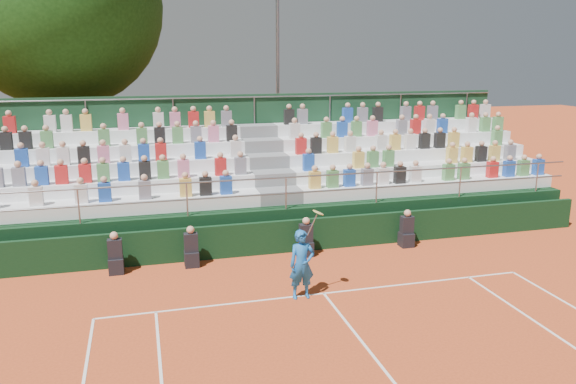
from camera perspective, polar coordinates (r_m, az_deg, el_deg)
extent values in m
plane|color=#C64B21|center=(14.32, 3.65, -10.26)|extent=(90.00, 90.00, 0.00)
cube|color=white|center=(14.32, 3.65, -10.24)|extent=(11.00, 0.06, 0.01)
cube|color=white|center=(11.66, 8.82, -16.34)|extent=(0.06, 6.40, 0.01)
cube|color=black|center=(17.01, 0.26, -4.49)|extent=(20.00, 0.15, 1.00)
cube|color=black|center=(16.17, -17.05, -7.16)|extent=(0.40, 0.40, 0.44)
cube|color=black|center=(16.01, -17.17, -5.55)|extent=(0.38, 0.25, 0.55)
sphere|color=tan|center=(15.89, -17.27, -4.26)|extent=(0.22, 0.22, 0.22)
cube|color=black|center=(16.19, -9.76, -6.71)|extent=(0.40, 0.40, 0.44)
cube|color=black|center=(16.03, -9.83, -5.10)|extent=(0.38, 0.25, 0.55)
sphere|color=tan|center=(15.91, -9.89, -3.80)|extent=(0.22, 0.22, 0.22)
cube|color=black|center=(16.78, 1.83, -5.77)|extent=(0.40, 0.40, 0.44)
cube|color=black|center=(16.62, 1.84, -4.21)|extent=(0.38, 0.25, 0.55)
sphere|color=tan|center=(16.51, 1.85, -2.95)|extent=(0.22, 0.22, 0.22)
cube|color=black|center=(17.94, 11.91, -4.75)|extent=(0.40, 0.40, 0.44)
cube|color=black|center=(17.80, 11.99, -3.29)|extent=(0.38, 0.25, 0.55)
sphere|color=tan|center=(17.69, 12.05, -2.11)|extent=(0.22, 0.22, 0.22)
cube|color=black|center=(19.86, -2.07, -1.51)|extent=(20.00, 5.20, 1.20)
cube|color=white|center=(17.62, -18.06, -1.45)|extent=(9.30, 0.85, 0.42)
cube|color=white|center=(20.01, 14.12, 0.59)|extent=(9.30, 0.85, 0.42)
cube|color=slate|center=(18.08, -0.91, -0.38)|extent=(1.40, 0.85, 0.42)
cube|color=white|center=(18.34, -18.03, 0.49)|extent=(9.30, 0.85, 0.42)
cube|color=white|center=(20.65, 13.07, 2.24)|extent=(9.30, 0.85, 0.42)
cube|color=slate|center=(18.79, -1.54, 1.47)|extent=(1.40, 0.85, 0.42)
cube|color=white|center=(19.09, -18.00, 2.28)|extent=(9.30, 0.85, 0.42)
cube|color=white|center=(21.32, 12.07, 3.79)|extent=(9.30, 0.85, 0.42)
cube|color=slate|center=(19.52, -2.13, 3.19)|extent=(1.40, 0.85, 0.42)
cube|color=white|center=(19.85, -17.98, 3.94)|extent=(9.30, 0.85, 0.42)
cube|color=white|center=(22.01, 11.13, 5.25)|extent=(9.30, 0.85, 0.42)
cube|color=slate|center=(20.26, -2.67, 4.78)|extent=(1.40, 0.85, 0.42)
cube|color=white|center=(20.63, -17.95, 5.47)|extent=(9.30, 0.85, 0.42)
cube|color=white|center=(22.71, 10.25, 6.62)|extent=(9.30, 0.85, 0.42)
cube|color=slate|center=(21.03, -3.18, 6.26)|extent=(1.40, 0.85, 0.42)
cube|color=#173B23|center=(21.67, -3.43, 4.10)|extent=(20.00, 0.12, 4.40)
cylinder|color=gray|center=(17.07, -0.21, 1.50)|extent=(20.00, 0.05, 0.05)
cylinder|color=gray|center=(21.32, -3.46, 9.62)|extent=(20.00, 0.05, 0.05)
cube|color=silver|center=(17.57, -24.21, -0.38)|extent=(0.36, 0.24, 0.56)
cube|color=silver|center=(17.41, -20.25, -0.14)|extent=(0.36, 0.24, 0.56)
cube|color=#1E4CB2|center=(17.35, -18.12, -0.01)|extent=(0.36, 0.24, 0.56)
cube|color=slate|center=(17.32, -14.33, 0.22)|extent=(0.36, 0.24, 0.56)
cube|color=gold|center=(17.36, -10.36, 0.46)|extent=(0.36, 0.24, 0.56)
cube|color=black|center=(17.42, -8.37, 0.58)|extent=(0.36, 0.24, 0.56)
cube|color=#1E4CB2|center=(17.49, -6.31, 0.71)|extent=(0.36, 0.24, 0.56)
cube|color=slate|center=(18.41, -25.65, 1.41)|extent=(0.36, 0.24, 0.56)
cube|color=#1E4CB2|center=(18.30, -23.73, 1.54)|extent=(0.36, 0.24, 0.56)
cube|color=red|center=(18.22, -22.02, 1.65)|extent=(0.36, 0.24, 0.56)
cube|color=red|center=(18.14, -19.90, 1.79)|extent=(0.36, 0.24, 0.56)
cube|color=#4C8C4C|center=(18.10, -18.24, 1.89)|extent=(0.36, 0.24, 0.56)
cube|color=#1E4CB2|center=(18.07, -16.34, 2.01)|extent=(0.36, 0.24, 0.56)
cube|color=black|center=(18.06, -14.33, 2.13)|extent=(0.36, 0.24, 0.56)
cube|color=#4C8C4C|center=(18.07, -12.57, 2.24)|extent=(0.36, 0.24, 0.56)
cube|color=pink|center=(18.10, -10.57, 2.36)|extent=(0.36, 0.24, 0.56)
cube|color=red|center=(18.23, -6.86, 2.57)|extent=(0.36, 0.24, 0.56)
cube|color=slate|center=(18.32, -4.85, 2.68)|extent=(0.36, 0.24, 0.56)
cube|color=#1E4CB2|center=(19.16, -25.42, 3.15)|extent=(0.36, 0.24, 0.56)
cube|color=silver|center=(19.05, -23.61, 3.28)|extent=(0.36, 0.24, 0.56)
cube|color=silver|center=(18.97, -21.84, 3.41)|extent=(0.36, 0.24, 0.56)
cube|color=black|center=(18.90, -20.03, 3.53)|extent=(0.36, 0.24, 0.56)
cube|color=pink|center=(18.86, -18.23, 3.65)|extent=(0.36, 0.24, 0.56)
cube|color=silver|center=(18.83, -16.18, 3.78)|extent=(0.36, 0.24, 0.56)
cube|color=#1E4CB2|center=(18.82, -14.43, 3.89)|extent=(0.36, 0.24, 0.56)
cube|color=red|center=(18.83, -12.79, 3.98)|extent=(0.36, 0.24, 0.56)
cube|color=#1E4CB2|center=(18.92, -8.91, 4.20)|extent=(0.36, 0.24, 0.56)
cube|color=silver|center=(19.07, -5.34, 4.39)|extent=(0.36, 0.24, 0.56)
cube|color=black|center=(20.03, -26.72, 4.64)|extent=(0.36, 0.24, 0.56)
cube|color=black|center=(19.92, -25.10, 4.77)|extent=(0.36, 0.24, 0.56)
cube|color=#4C8C4C|center=(19.82, -23.29, 4.91)|extent=(0.36, 0.24, 0.56)
cube|color=#4C8C4C|center=(19.63, -18.18, 5.27)|extent=(0.36, 0.24, 0.56)
cube|color=#4C8C4C|center=(19.60, -14.62, 5.50)|extent=(0.36, 0.24, 0.56)
cube|color=black|center=(19.61, -12.90, 5.60)|extent=(0.36, 0.24, 0.56)
cube|color=#4C8C4C|center=(19.64, -11.14, 5.70)|extent=(0.36, 0.24, 0.56)
cube|color=slate|center=(19.69, -9.33, 5.79)|extent=(0.36, 0.24, 0.56)
cube|color=pink|center=(19.75, -7.58, 5.88)|extent=(0.36, 0.24, 0.56)
cube|color=black|center=(19.84, -5.74, 5.97)|extent=(0.36, 0.24, 0.56)
cube|color=red|center=(20.81, -26.41, 6.14)|extent=(0.36, 0.24, 0.56)
cube|color=silver|center=(20.60, -23.01, 6.41)|extent=(0.36, 0.24, 0.56)
cube|color=silver|center=(20.53, -21.57, 6.52)|extent=(0.36, 0.24, 0.56)
cube|color=gold|center=(20.47, -19.83, 6.65)|extent=(0.36, 0.24, 0.56)
cube|color=pink|center=(20.40, -16.41, 6.88)|extent=(0.36, 0.24, 0.56)
cube|color=silver|center=(20.40, -13.02, 7.09)|extent=(0.36, 0.24, 0.56)
cube|color=pink|center=(20.43, -11.40, 7.18)|extent=(0.36, 0.24, 0.56)
cube|color=red|center=(20.48, -9.57, 7.27)|extent=(0.36, 0.24, 0.56)
cube|color=gold|center=(20.54, -7.97, 7.35)|extent=(0.36, 0.24, 0.56)
cube|color=slate|center=(20.62, -6.27, 7.42)|extent=(0.36, 0.24, 0.56)
cube|color=gold|center=(18.13, 2.73, 1.24)|extent=(0.36, 0.24, 0.56)
cube|color=#4C8C4C|center=(18.32, 4.54, 1.34)|extent=(0.36, 0.24, 0.56)
cube|color=#1E4CB2|center=(18.52, 6.25, 1.43)|extent=(0.36, 0.24, 0.56)
cube|color=slate|center=(18.75, 8.04, 1.53)|extent=(0.36, 0.24, 0.56)
cube|color=silver|center=(18.97, 9.62, 1.62)|extent=(0.36, 0.24, 0.56)
cube|color=black|center=(19.23, 11.28, 1.71)|extent=(0.36, 0.24, 0.56)
cube|color=silver|center=(19.49, 12.80, 1.79)|extent=(0.36, 0.24, 0.56)
cube|color=#4C8C4C|center=(20.09, 15.98, 1.95)|extent=(0.36, 0.24, 0.56)
cube|color=#4C8C4C|center=(20.40, 17.42, 2.02)|extent=(0.36, 0.24, 0.56)
cube|color=red|center=(21.02, 20.04, 2.15)|extent=(0.36, 0.24, 0.56)
cube|color=#1E4CB2|center=(21.41, 21.52, 2.22)|extent=(0.36, 0.24, 0.56)
cube|color=#4C8C4C|center=(21.76, 22.79, 2.28)|extent=(0.36, 0.24, 0.56)
cube|color=#1E4CB2|center=(22.15, 24.06, 2.34)|extent=(0.36, 0.24, 0.56)
cube|color=#1E4CB2|center=(18.85, 2.10, 3.03)|extent=(0.36, 0.24, 0.56)
cube|color=gold|center=(19.44, 7.16, 3.26)|extent=(0.36, 0.24, 0.56)
cube|color=#4C8C4C|center=(19.65, 8.60, 3.32)|extent=(0.36, 0.24, 0.56)
cube|color=#4C8C4C|center=(19.88, 10.16, 3.38)|extent=(0.36, 0.24, 0.56)
cube|color=gold|center=(21.04, 16.31, 3.61)|extent=(0.36, 0.24, 0.56)
cube|color=gold|center=(21.36, 17.70, 3.65)|extent=(0.36, 0.24, 0.56)
cube|color=black|center=(21.67, 19.01, 3.69)|extent=(0.36, 0.24, 0.56)
cube|color=gold|center=(21.99, 20.22, 3.73)|extent=(0.36, 0.24, 0.56)
cube|color=slate|center=(22.37, 21.61, 3.77)|extent=(0.36, 0.24, 0.56)
cube|color=red|center=(19.58, 1.33, 4.68)|extent=(0.36, 0.24, 0.56)
cube|color=black|center=(19.74, 2.86, 4.74)|extent=(0.36, 0.24, 0.56)
cube|color=gold|center=(19.93, 4.55, 4.80)|extent=(0.36, 0.24, 0.56)
cube|color=silver|center=(20.15, 6.32, 4.86)|extent=(0.36, 0.24, 0.56)
cube|color=silver|center=(20.61, 9.40, 4.96)|extent=(0.36, 0.24, 0.56)
cube|color=gold|center=(20.84, 10.82, 5.00)|extent=(0.36, 0.24, 0.56)
cube|color=silver|center=(21.11, 12.29, 5.03)|extent=(0.36, 0.24, 0.56)
cube|color=black|center=(21.38, 13.69, 5.06)|extent=(0.36, 0.24, 0.56)
cube|color=black|center=(21.68, 15.14, 5.09)|extent=(0.36, 0.24, 0.56)
cube|color=gold|center=(21.98, 16.48, 5.12)|extent=(0.36, 0.24, 0.56)
cube|color=#4C8C4C|center=(22.98, 20.44, 5.17)|extent=(0.36, 0.24, 0.56)
cube|color=silver|center=(20.33, 0.67, 6.22)|extent=(0.36, 0.24, 0.56)
cube|color=#4C8C4C|center=(20.68, 3.90, 6.32)|extent=(0.36, 0.24, 0.56)
cube|color=#1E4CB2|center=(20.88, 5.52, 6.36)|extent=(0.36, 0.24, 0.56)
cube|color=#4C8C4C|center=(21.08, 6.96, 6.39)|extent=(0.36, 0.24, 0.56)
cube|color=pink|center=(21.33, 8.56, 6.42)|extent=(0.36, 0.24, 0.56)
cube|color=slate|center=(21.83, 11.46, 6.47)|extent=(0.36, 0.24, 0.56)
cube|color=red|center=(22.09, 12.82, 6.48)|extent=(0.36, 0.24, 0.56)
cube|color=silver|center=(22.36, 14.14, 6.49)|extent=(0.36, 0.24, 0.56)
cube|color=#1E4CB2|center=(22.64, 15.40, 6.50)|extent=(0.36, 0.24, 0.56)
cube|color=silver|center=(23.29, 18.10, 6.51)|extent=(0.36, 0.24, 0.56)
cube|color=#4C8C4C|center=(23.63, 19.37, 6.50)|extent=(0.36, 0.24, 0.56)
cube|color=#4C8C4C|center=(23.96, 20.52, 6.50)|extent=(0.36, 0.24, 0.56)
cube|color=black|center=(21.10, 0.10, 7.64)|extent=(0.36, 0.24, 0.56)
cube|color=slate|center=(21.24, 1.48, 7.68)|extent=(0.36, 0.24, 0.56)
cube|color=#1E4CB2|center=(21.81, 6.06, 7.77)|extent=(0.36, 0.24, 0.56)
cube|color=slate|center=(22.03, 7.57, 7.78)|extent=(0.36, 0.24, 0.56)
cube|color=black|center=(22.28, 9.10, 7.80)|extent=(0.36, 0.24, 0.56)
cube|color=slate|center=(22.79, 11.86, 7.81)|extent=(0.36, 0.24, 0.56)
cube|color=red|center=(23.06, 13.20, 7.81)|extent=(0.36, 0.24, 0.56)
cube|color=slate|center=(23.33, 14.46, 7.80)|extent=(0.36, 0.24, 0.56)
cube|color=#4C8C4C|center=(23.97, 17.11, 7.78)|extent=(0.36, 0.24, 0.56)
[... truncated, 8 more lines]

